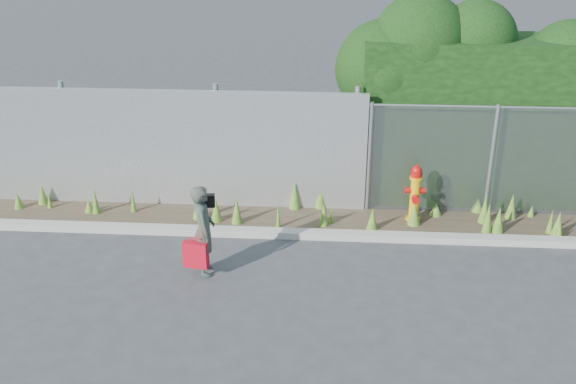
# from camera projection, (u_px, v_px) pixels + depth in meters

# --- Properties ---
(ground) EXTENTS (80.00, 80.00, 0.00)m
(ground) POSITION_uv_depth(u_px,v_px,m) (302.00, 295.00, 9.20)
(ground) COLOR #37373A
(ground) RESTS_ON ground
(curb) EXTENTS (16.00, 0.22, 0.12)m
(curb) POSITION_uv_depth(u_px,v_px,m) (307.00, 234.00, 10.83)
(curb) COLOR #9D978E
(curb) RESTS_ON ground
(weed_strip) EXTENTS (16.00, 1.36, 0.55)m
(weed_strip) POSITION_uv_depth(u_px,v_px,m) (328.00, 213.00, 11.37)
(weed_strip) COLOR #403224
(weed_strip) RESTS_ON ground
(corrugated_fence) EXTENTS (8.50, 0.21, 2.30)m
(corrugated_fence) POSITION_uv_depth(u_px,v_px,m) (134.00, 148.00, 11.73)
(corrugated_fence) COLOR #B0B3B7
(corrugated_fence) RESTS_ON ground
(chainlink_fence) EXTENTS (6.50, 0.07, 2.05)m
(chainlink_fence) POSITION_uv_depth(u_px,v_px,m) (552.00, 162.00, 11.27)
(chainlink_fence) COLOR gray
(chainlink_fence) RESTS_ON ground
(hedge) EXTENTS (7.80, 2.06, 3.78)m
(hedge) POSITION_uv_depth(u_px,v_px,m) (542.00, 89.00, 11.81)
(hedge) COLOR black
(hedge) RESTS_ON ground
(fire_hydrant) EXTENTS (0.36, 0.32, 1.07)m
(fire_hydrant) POSITION_uv_depth(u_px,v_px,m) (415.00, 194.00, 11.25)
(fire_hydrant) COLOR #E3A20B
(fire_hydrant) RESTS_ON ground
(woman) EXTENTS (0.46, 0.59, 1.42)m
(woman) POSITION_uv_depth(u_px,v_px,m) (204.00, 230.00, 9.52)
(woman) COLOR #106750
(woman) RESTS_ON ground
(red_tote_bag) EXTENTS (0.37, 0.14, 0.48)m
(red_tote_bag) POSITION_uv_depth(u_px,v_px,m) (196.00, 255.00, 9.50)
(red_tote_bag) COLOR #B40A23
(black_shoulder_bag) EXTENTS (0.26, 0.11, 0.19)m
(black_shoulder_bag) POSITION_uv_depth(u_px,v_px,m) (206.00, 201.00, 9.49)
(black_shoulder_bag) COLOR black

